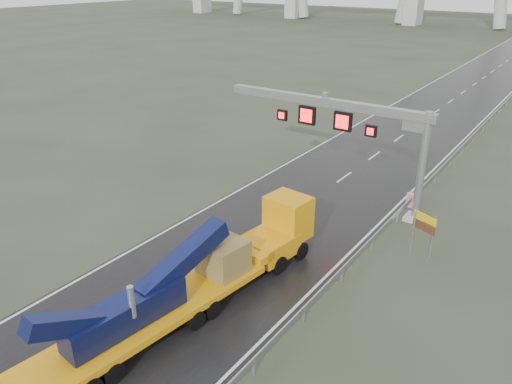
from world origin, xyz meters
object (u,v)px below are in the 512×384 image
Objects in this scene: striped_barrier at (411,200)px; heavy_haul_truck at (207,272)px; sign_gantry at (353,124)px; exit_sign_pair at (424,226)px.

heavy_haul_truck is at bearing -129.32° from striped_barrier.
striped_barrier is (4.60, 16.02, -1.10)m from heavy_haul_truck.
sign_gantry is 0.84× the size of heavy_haul_truck.
striped_barrier is at bearing 24.98° from sign_gantry.
exit_sign_pair is at bearing -32.06° from sign_gantry.
sign_gantry reaches higher than striped_barrier.
exit_sign_pair is (6.48, -4.06, -3.79)m from sign_gantry.
sign_gantry is 5.72× the size of exit_sign_pair.
sign_gantry is 6.68m from striped_barrier.
striped_barrier is (3.90, 1.81, -5.12)m from sign_gantry.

